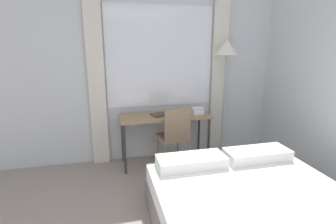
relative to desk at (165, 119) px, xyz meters
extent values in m
cube|color=silver|center=(-0.23, 0.34, 0.64)|extent=(5.14, 0.05, 2.70)
cube|color=white|center=(0.00, 0.30, 0.89)|extent=(1.63, 0.01, 1.50)
cube|color=beige|center=(-0.96, 0.26, 0.59)|extent=(0.24, 0.06, 2.60)
cube|color=beige|center=(0.96, 0.26, 0.59)|extent=(0.24, 0.06, 2.60)
cube|color=#937551|center=(0.00, 0.00, 0.05)|extent=(1.33, 0.51, 0.04)
cylinder|color=#333333|center=(-0.63, -0.21, -0.34)|extent=(0.04, 0.04, 0.73)
cylinder|color=#333333|center=(0.63, -0.21, -0.34)|extent=(0.04, 0.04, 0.73)
cylinder|color=#333333|center=(-0.63, 0.21, -0.34)|extent=(0.04, 0.04, 0.73)
cylinder|color=#333333|center=(0.63, 0.21, -0.34)|extent=(0.04, 0.04, 0.73)
cube|color=#8C7259|center=(0.08, -0.15, -0.24)|extent=(0.46, 0.46, 0.05)
cube|color=#8C7259|center=(0.11, -0.32, 0.01)|extent=(0.38, 0.10, 0.44)
cylinder|color=#8C7259|center=(-0.06, -0.34, -0.48)|extent=(0.03, 0.03, 0.45)
cylinder|color=#8C7259|center=(0.27, -0.29, -0.48)|extent=(0.03, 0.03, 0.45)
cylinder|color=#8C7259|center=(-0.12, -0.01, -0.48)|extent=(0.03, 0.03, 0.45)
cylinder|color=#8C7259|center=(0.22, 0.05, -0.48)|extent=(0.03, 0.03, 0.45)
cube|color=white|center=(0.44, -1.98, -0.32)|extent=(1.76, 2.04, 0.21)
cube|color=silver|center=(0.04, -1.14, -0.16)|extent=(0.75, 0.32, 0.12)
cube|color=silver|center=(0.85, -1.14, -0.16)|extent=(0.75, 0.32, 0.12)
cylinder|color=#4C4C51|center=(0.96, 0.03, -0.69)|extent=(0.31, 0.31, 0.03)
cylinder|color=gray|center=(0.96, 0.03, 0.13)|extent=(0.02, 0.02, 1.61)
cone|color=silver|center=(0.96, 0.03, 1.04)|extent=(0.35, 0.35, 0.22)
cube|color=silver|center=(0.49, -0.05, 0.11)|extent=(0.16, 0.18, 0.08)
cube|color=silver|center=(0.49, -0.05, 0.16)|extent=(0.18, 0.06, 0.02)
cube|color=#4C4238|center=(-0.09, -0.01, 0.08)|extent=(0.26, 0.24, 0.02)
cube|color=white|center=(-0.09, -0.01, 0.08)|extent=(0.24, 0.23, 0.01)
camera|label=1|loc=(-0.84, -3.66, 1.11)|focal=28.00mm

